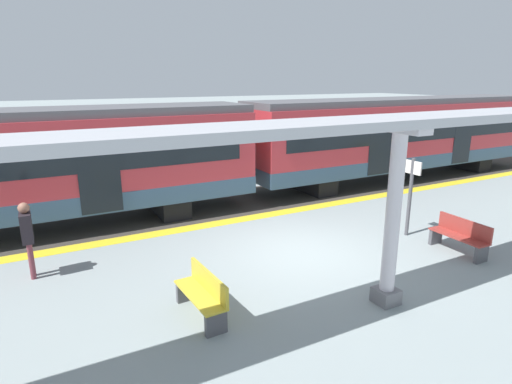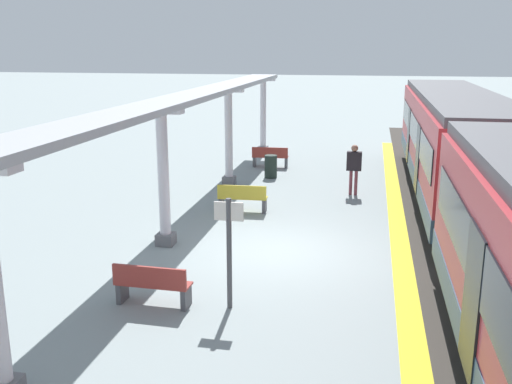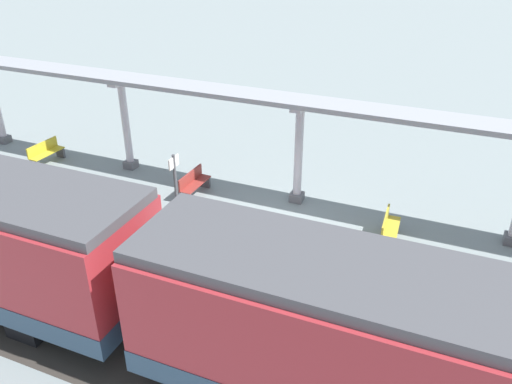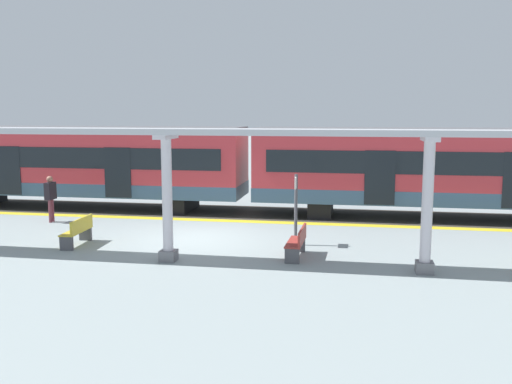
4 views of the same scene
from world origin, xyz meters
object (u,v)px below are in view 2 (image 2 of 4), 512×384
at_px(bench_extra_slot, 152,285).
at_px(canopy_pillar_third, 163,178).
at_px(canopy_pillar_nearest, 263,115).
at_px(platform_info_sign, 229,243).
at_px(trash_bin, 271,166).
at_px(passenger_waiting_near_edge, 354,164).
at_px(canopy_pillar_second, 229,137).
at_px(bench_far_end, 270,157).
at_px(bench_near_end, 242,198).
at_px(train_near_carriage, 453,142).

bearing_deg(bench_extra_slot, canopy_pillar_third, -74.29).
xyz_separation_m(canopy_pillar_nearest, platform_info_sign, (-2.48, 16.86, -0.44)).
xyz_separation_m(trash_bin, passenger_waiting_near_edge, (-3.21, 2.09, 0.64)).
relative_size(canopy_pillar_second, bench_far_end, 2.29).
height_order(canopy_pillar_third, trash_bin, canopy_pillar_third).
relative_size(canopy_pillar_third, platform_info_sign, 1.58).
distance_m(canopy_pillar_second, trash_bin, 2.32).
bearing_deg(bench_far_end, canopy_pillar_nearest, -74.73).
height_order(canopy_pillar_second, trash_bin, canopy_pillar_second).
xyz_separation_m(canopy_pillar_second, bench_near_end, (-1.27, 3.47, -1.32)).
bearing_deg(bench_extra_slot, bench_near_end, -92.46).
xyz_separation_m(canopy_pillar_nearest, bench_far_end, (-0.95, 3.47, -1.32)).
height_order(canopy_pillar_third, platform_info_sign, canopy_pillar_third).
bearing_deg(bench_far_end, canopy_pillar_second, 74.11).
height_order(canopy_pillar_nearest, canopy_pillar_third, same).
bearing_deg(bench_far_end, canopy_pillar_third, 84.65).
relative_size(bench_extra_slot, passenger_waiting_near_edge, 0.87).
bearing_deg(bench_near_end, platform_info_sign, 100.40).
bearing_deg(trash_bin, platform_info_sign, 95.84).
height_order(bench_far_end, passenger_waiting_near_edge, passenger_waiting_near_edge).
height_order(canopy_pillar_nearest, bench_near_end, canopy_pillar_nearest).
xyz_separation_m(canopy_pillar_second, canopy_pillar_third, (0.00, 6.80, 0.00)).
distance_m(canopy_pillar_second, platform_info_sign, 10.37).
distance_m(trash_bin, platform_info_sign, 11.54).
bearing_deg(trash_bin, bench_extra_slot, 88.37).
distance_m(bench_far_end, passenger_waiting_near_edge, 5.42).
relative_size(canopy_pillar_nearest, bench_far_end, 2.29).
bearing_deg(canopy_pillar_third, bench_near_end, -110.90).
xyz_separation_m(train_near_carriage, canopy_pillar_second, (7.74, -0.14, -0.07)).
xyz_separation_m(bench_far_end, platform_info_sign, (-1.53, 13.39, 0.89)).
distance_m(canopy_pillar_third, trash_bin, 8.40).
bearing_deg(canopy_pillar_second, trash_bin, -133.36).
height_order(bench_extra_slot, passenger_waiting_near_edge, passenger_waiting_near_edge).
bearing_deg(canopy_pillar_nearest, bench_extra_slot, 93.28).
distance_m(canopy_pillar_third, bench_near_end, 3.80).
xyz_separation_m(bench_near_end, platform_info_sign, (-1.21, 6.59, 0.89)).
relative_size(bench_near_end, passenger_waiting_near_edge, 0.88).
distance_m(canopy_pillar_third, passenger_waiting_near_edge, 7.63).
height_order(canopy_pillar_third, bench_extra_slot, canopy_pillar_third).
bearing_deg(trash_bin, passenger_waiting_near_edge, 147.01).
distance_m(bench_near_end, trash_bin, 4.86).
height_order(bench_far_end, trash_bin, trash_bin).
distance_m(train_near_carriage, passenger_waiting_near_edge, 3.35).
relative_size(bench_extra_slot, trash_bin, 1.72).
height_order(canopy_pillar_third, bench_near_end, canopy_pillar_third).
relative_size(canopy_pillar_second, bench_extra_slot, 2.30).
relative_size(canopy_pillar_nearest, canopy_pillar_third, 1.00).
distance_m(canopy_pillar_nearest, trash_bin, 5.73).
xyz_separation_m(bench_extra_slot, trash_bin, (-0.33, -11.67, -0.00)).
xyz_separation_m(canopy_pillar_nearest, canopy_pillar_second, (0.00, 6.81, 0.00)).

